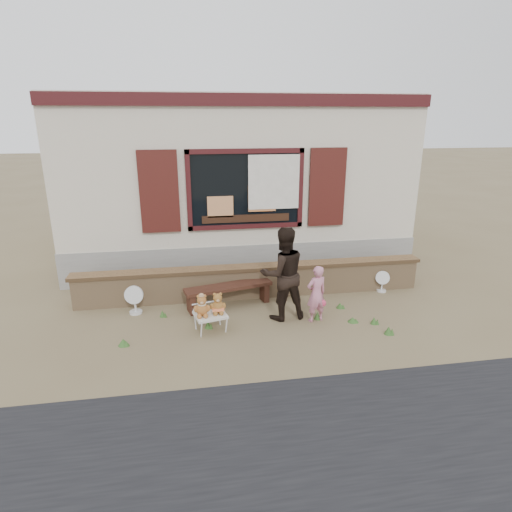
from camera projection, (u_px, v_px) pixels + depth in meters
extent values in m
plane|color=brown|center=(261.00, 317.00, 7.89)|extent=(80.00, 80.00, 0.00)
cube|color=#B0A58F|center=(232.00, 161.00, 11.36)|extent=(8.00, 5.00, 3.20)
cube|color=gray|center=(233.00, 234.00, 11.98)|extent=(8.04, 5.04, 0.80)
cube|color=black|center=(246.00, 189.00, 9.10)|extent=(2.30, 0.04, 1.50)
cube|color=#3A1112|center=(245.00, 151.00, 8.83)|extent=(2.50, 0.08, 0.10)
cube|color=#3A1112|center=(246.00, 226.00, 9.33)|extent=(2.50, 0.08, 0.10)
cube|color=#3A1112|center=(189.00, 191.00, 8.89)|extent=(0.10, 0.08, 1.70)
cube|color=#3A1112|center=(300.00, 188.00, 9.26)|extent=(0.10, 0.08, 1.70)
cube|color=#401911|center=(159.00, 192.00, 8.79)|extent=(0.80, 0.07, 1.70)
cube|color=#401911|center=(327.00, 187.00, 9.35)|extent=(0.80, 0.07, 1.70)
cube|color=beige|center=(274.00, 182.00, 9.08)|extent=(1.10, 0.02, 1.15)
cube|color=#3A1112|center=(245.00, 100.00, 8.54)|extent=(8.00, 0.12, 0.25)
cube|color=black|center=(246.00, 218.00, 9.26)|extent=(1.90, 0.06, 0.16)
cube|color=tan|center=(220.00, 207.00, 9.09)|extent=(0.55, 0.06, 0.45)
cube|color=#E08447|center=(262.00, 199.00, 9.18)|extent=(0.60, 0.06, 0.55)
cube|color=tan|center=(253.00, 283.00, 8.73)|extent=(7.00, 0.30, 0.60)
cube|color=brown|center=(253.00, 267.00, 8.63)|extent=(7.10, 0.36, 0.07)
cube|color=#341A12|center=(228.00, 287.00, 8.24)|extent=(1.74, 0.75, 0.06)
cube|color=#341A12|center=(191.00, 304.00, 8.03)|extent=(0.18, 0.34, 0.36)
cube|color=#341A12|center=(264.00, 292.00, 8.59)|extent=(0.18, 0.34, 0.36)
cube|color=beige|center=(210.00, 315.00, 7.31)|extent=(0.61, 0.57, 0.04)
cylinder|color=silver|center=(201.00, 331.00, 7.10)|extent=(0.03, 0.03, 0.28)
cylinder|color=silver|center=(226.00, 326.00, 7.26)|extent=(0.03, 0.03, 0.28)
cylinder|color=silver|center=(195.00, 321.00, 7.45)|extent=(0.03, 0.03, 0.28)
cylinder|color=silver|center=(219.00, 316.00, 7.62)|extent=(0.03, 0.03, 0.28)
imported|color=pink|center=(316.00, 294.00, 7.61)|extent=(0.44, 0.34, 1.05)
imported|color=black|center=(283.00, 274.00, 7.63)|extent=(0.91, 0.75, 1.72)
cylinder|color=silver|center=(136.00, 312.00, 8.05)|extent=(0.24, 0.24, 0.04)
cylinder|color=silver|center=(135.00, 305.00, 8.01)|extent=(0.04, 0.04, 0.30)
cylinder|color=silver|center=(134.00, 294.00, 7.94)|extent=(0.35, 0.15, 0.35)
cylinder|color=silver|center=(381.00, 291.00, 9.05)|extent=(0.20, 0.20, 0.04)
cylinder|color=silver|center=(382.00, 285.00, 9.01)|extent=(0.03, 0.03, 0.25)
cylinder|color=silver|center=(383.00, 277.00, 8.96)|extent=(0.30, 0.20, 0.29)
cone|color=#345B24|center=(123.00, 342.00, 6.91)|extent=(0.17, 0.17, 0.12)
cone|color=#345B24|center=(317.00, 315.00, 7.80)|extent=(0.12, 0.12, 0.14)
cone|color=#345B24|center=(162.00, 313.00, 7.90)|extent=(0.11, 0.11, 0.13)
cone|color=#345B24|center=(388.00, 330.00, 7.26)|extent=(0.14, 0.14, 0.15)
cone|color=#345B24|center=(374.00, 320.00, 7.62)|extent=(0.12, 0.12, 0.13)
cone|color=#345B24|center=(208.00, 324.00, 7.47)|extent=(0.11, 0.11, 0.15)
cone|color=#345B24|center=(353.00, 320.00, 7.70)|extent=(0.17, 0.17, 0.09)
cone|color=#345B24|center=(340.00, 305.00, 8.26)|extent=(0.14, 0.14, 0.11)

